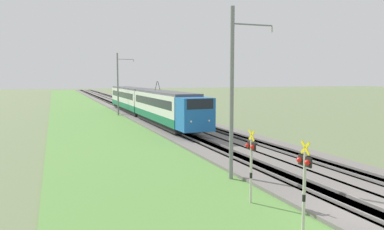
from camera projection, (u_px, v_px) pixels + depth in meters
ground_plane at (369, 219)px, 14.83m from camera, size 400.00×400.00×0.00m
ballast_main at (129, 111)px, 61.48m from camera, size 240.00×4.40×0.30m
ballast_adjacent at (154, 111)px, 62.90m from camera, size 240.00×4.40×0.30m
track_main at (129, 111)px, 61.48m from camera, size 240.00×1.57×0.45m
track_adjacent at (154, 111)px, 62.90m from camera, size 240.00×1.57×0.45m
grass_verge at (90, 113)px, 59.32m from camera, size 240.00×12.03×0.12m
passenger_train at (145, 101)px, 50.60m from camera, size 40.20×3.00×5.23m
crossing_signal_near at (304, 178)px, 13.10m from camera, size 0.70×0.23×3.40m
crossing_signal_aux at (251, 160)px, 16.25m from camera, size 0.70×0.23×3.35m
catenary_mast_near at (233, 93)px, 19.93m from camera, size 0.22×2.56×9.33m
catenary_mast_mid at (118, 84)px, 55.00m from camera, size 0.22×2.56×9.28m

